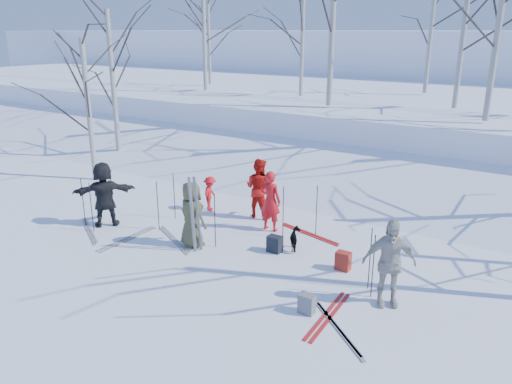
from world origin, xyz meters
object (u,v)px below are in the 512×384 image
Objects in this scene: skier_olive_center at (192,214)px; skier_red_seated at (210,194)px; skier_redor_behind at (259,188)px; backpack_grey at (307,304)px; skier_grey_west at (104,194)px; backpack_dark at (275,244)px; skier_cream_east at (389,263)px; dog at (296,239)px; backpack_red at (343,261)px; skier_red_north at (270,201)px.

skier_olive_center reaches higher than skier_red_seated.
skier_redor_behind is 4.46× the size of backpack_grey.
backpack_dark is (4.71, 1.03, -0.69)m from skier_grey_west.
skier_red_seated is at bearing 128.42° from skier_cream_east.
skier_olive_center reaches higher than dog.
dog is (3.45, -1.07, -0.25)m from skier_red_seated.
skier_grey_west is at bearing 171.63° from backpack_grey.
backpack_red is (3.36, -1.77, -0.64)m from skier_redor_behind.
skier_red_seated is (-2.27, 0.34, -0.30)m from skier_red_north.
dog is at bearing 123.99° from skier_cream_east.
skier_grey_west reaches higher than backpack_grey.
skier_cream_east reaches higher than skier_red_seated.
skier_cream_east is (3.86, -2.00, 0.07)m from skier_red_north.
skier_redor_behind is 4.20m from skier_grey_west.
dog is at bearing -141.28° from skier_olive_center.
skier_red_north is 4.35m from skier_cream_east.
skier_red_north is 4.05× the size of backpack_dark.
skier_cream_east is 1.70m from backpack_red.
skier_red_north is 2.32m from skier_red_seated.
skier_redor_behind reaches higher than backpack_grey.
backpack_dark is (3.09, -1.46, -0.31)m from skier_red_seated.
backpack_grey is (0.15, -2.02, -0.02)m from backpack_red.
dog is (1.17, -0.73, -0.55)m from skier_red_north.
backpack_grey is (1.56, -2.40, -0.07)m from dog.
skier_redor_behind is 4.04× the size of backpack_red.
dog is (-2.69, 1.27, -0.62)m from skier_cream_east.
backpack_grey is at bearing -165.77° from skier_cream_east.
skier_olive_center reaches higher than backpack_grey.
skier_grey_west is at bearing 26.57° from skier_red_north.
skier_grey_west is at bearing -18.80° from dog.
skier_red_seated is 3.43m from backpack_dark.
skier_redor_behind is 1.66× the size of skier_red_seated.
skier_redor_behind reaches higher than backpack_red.
skier_olive_center reaches higher than skier_red_north.
skier_grey_west is 5.30m from dog.
skier_cream_east is at bearing 149.79° from skier_redor_behind.
backpack_grey is 0.95× the size of backpack_dark.
skier_red_seated is at bearing -171.63° from skier_grey_west.
skier_cream_east is 4.61× the size of backpack_grey.
skier_red_north is at bearing 126.10° from backpack_dark.
skier_redor_behind is 5.35m from skier_cream_east.
skier_cream_east reaches higher than dog.
skier_olive_center is 2.19m from skier_red_north.
dog is at bearing 147.11° from skier_grey_west.
skier_red_seated reaches higher than backpack_grey.
skier_red_north reaches higher than backpack_grey.
backpack_grey is 2.77m from backpack_dark.
skier_cream_east is (4.64, -2.66, 0.03)m from skier_redor_behind.
skier_red_seated is at bearing -51.11° from skier_olive_center.
skier_olive_center is 2.58m from dog.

